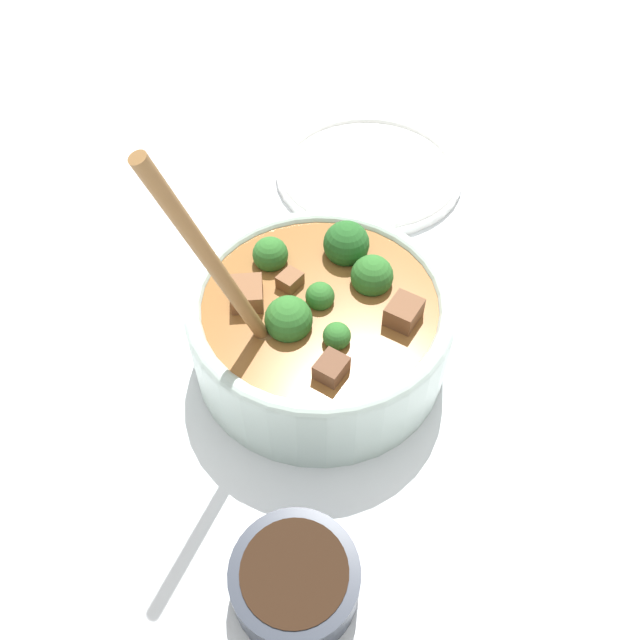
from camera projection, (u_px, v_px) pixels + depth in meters
ground_plane at (320, 356)px, 0.62m from camera, size 4.00×4.00×0.00m
stew_bowl at (320, 322)px, 0.58m from camera, size 0.24×0.25×0.29m
condiment_bowl at (295, 579)px, 0.46m from camera, size 0.10×0.10×0.04m
empty_plate at (369, 170)px, 0.80m from camera, size 0.24×0.24×0.02m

